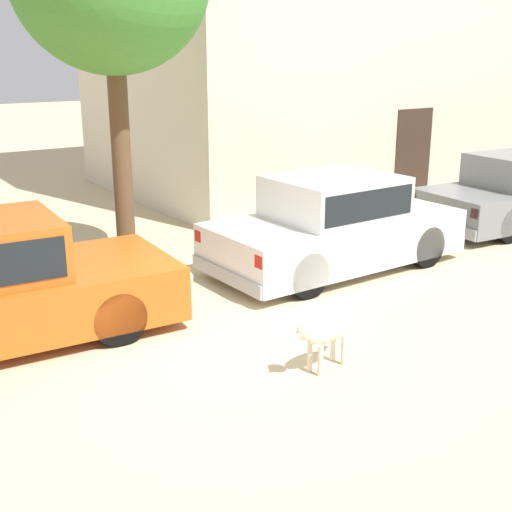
% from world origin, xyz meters
% --- Properties ---
extents(ground_plane, '(80.00, 80.00, 0.00)m').
position_xyz_m(ground_plane, '(0.00, 0.00, 0.00)').
color(ground_plane, '#CCB78E').
extents(parked_sedan_second, '(4.30, 1.92, 1.48)m').
position_xyz_m(parked_sedan_second, '(3.11, 1.42, 0.73)').
color(parked_sedan_second, silver).
rests_on(parked_sedan_second, ground_plane).
extents(stray_dog_spotted, '(0.99, 0.31, 0.66)m').
position_xyz_m(stray_dog_spotted, '(0.67, -1.29, 0.42)').
color(stray_dog_spotted, beige).
rests_on(stray_dog_spotted, ground_plane).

